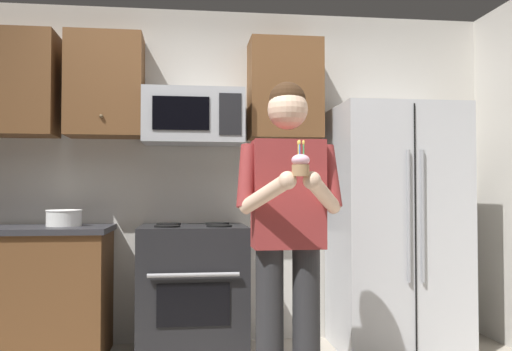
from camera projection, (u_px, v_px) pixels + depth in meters
wall_back at (212, 175)px, 4.36m from camera, size 4.40×0.10×2.60m
oven_range at (193, 290)px, 3.93m from camera, size 0.76×0.70×0.93m
microwave at (193, 117)px, 4.09m from camera, size 0.74×0.41×0.40m
refrigerator at (395, 227)px, 4.09m from camera, size 0.90×0.75×1.80m
cabinet_row_upper at (116, 86)px, 4.07m from camera, size 2.78×0.36×0.76m
counter_left at (4, 293)px, 3.79m from camera, size 1.44×0.66×0.92m
bowl_large_white at (64, 217)px, 3.90m from camera, size 0.25×0.25×0.12m
person at (288, 223)px, 2.94m from camera, size 0.60×0.48×1.76m
cupcake at (301, 165)px, 2.63m from camera, size 0.09×0.09×0.17m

